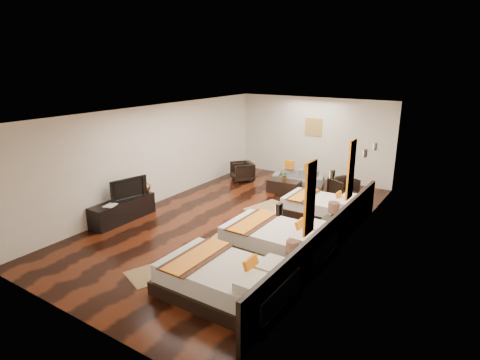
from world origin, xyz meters
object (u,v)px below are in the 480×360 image
Objects in this scene: bed_near at (226,281)px; armchair_left at (242,172)px; bed_far at (322,207)px; coffee_table at (284,186)px; bed_mid at (278,240)px; nightstand_b at (332,227)px; nightstand_a at (291,268)px; armchair_right at (343,189)px; table_plant at (285,176)px; sofa at (298,177)px; tv at (127,188)px; book at (106,205)px; figurine at (144,185)px; tv_console at (123,210)px.

bed_near is 6.97m from armchair_left.
bed_far reaches higher than coffee_table.
bed_mid is 1.41m from nightstand_b.
nightstand_a is 2.12m from nightstand_b.
bed_far reaches higher than armchair_right.
table_plant is (-1.74, -0.42, 0.22)m from armchair_right.
tv is at bearing -128.85° from sofa.
book is at bearing 170.71° from armchair_right.
sofa is 5.97× the size of table_plant.
nightstand_b is at bearing -45.24° from coffee_table.
nightstand_b reaches higher than table_plant.
coffee_table is at bearing -16.91° from tv.
table_plant is at bearing 62.68° from book.
armchair_left is 1.84m from table_plant.
figurine is at bearing -59.76° from armchair_left.
tv_console is 5.86m from sofa.
tv is at bearing 72.10° from tv_console.
table_plant is (2.47, 4.28, 0.26)m from tv_console.
tv_console is 6.57× the size of table_plant.
sofa is at bearing 65.16° from tv_console.
bed_near is 6.92× the size of book.
sofa is 1.05m from coffee_table.
armchair_right is (4.20, 4.71, 0.05)m from tv_console.
coffee_table is 0.34m from table_plant.
armchair_right is (0.01, 6.07, 0.02)m from bed_near.
bed_near is 3.22× the size of armchair_left.
bed_far is at bearing -66.25° from sofa.
figurine reaches higher than bed_far.
nightstand_a is at bearing -12.75° from figurine.
tv reaches higher than armchair_left.
armchair_left is (0.67, 3.87, -0.41)m from figurine.
figurine is at bearing -168.61° from nightstand_b.
tv reaches higher than figurine.
bed_far is 2.13× the size of nightstand_b.
bed_far is at bearing -41.44° from tv.
table_plant is (2.47, 3.51, -0.20)m from figurine.
bed_far is (-0.00, 4.43, -0.05)m from bed_near.
tv is 3.63× the size of table_plant.
nightstand_a is at bearing -82.41° from tv.
bed_mid is 5.06m from sofa.
bed_far is 5.10m from tv.
sofa is at bearing 104.56° from bed_near.
book is at bearing -155.43° from nightstand_b.
sofa is at bearing -11.56° from tv.
sofa is 1.64× the size of coffee_table.
nightstand_a is 0.84× the size of tv.
nightstand_b is 3.53m from coffee_table.
book is 1.22× the size of table_plant.
nightstand_b is at bearing 6.17° from armchair_left.
bed_mid is at bearing -64.86° from coffee_table.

